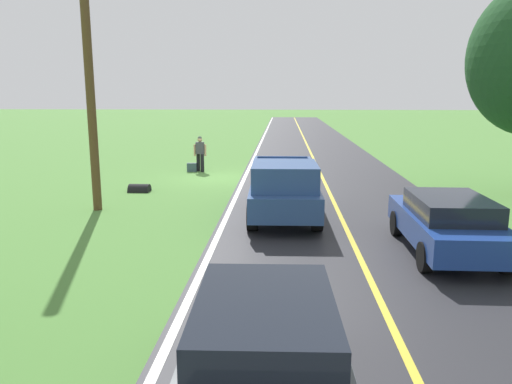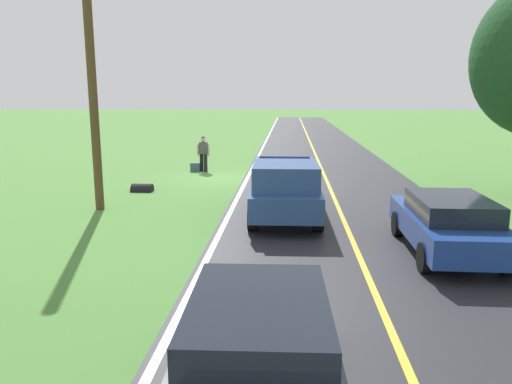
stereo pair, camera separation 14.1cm
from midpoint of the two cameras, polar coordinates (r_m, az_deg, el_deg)
name	(u,v)px [view 1 (the left image)]	position (r m, az deg, el deg)	size (l,w,h in m)	color
ground_plane	(218,178)	(22.41, -4.67, 1.68)	(200.00, 200.00, 0.00)	#4C7F38
road_surface	(323,179)	(22.27, 7.63, 1.56)	(7.47, 120.00, 0.00)	#28282D
lane_edge_line	(245,178)	(22.28, -1.53, 1.67)	(0.16, 117.60, 0.00)	silver
lane_centre_line	(323,179)	(22.27, 7.63, 1.57)	(0.14, 117.60, 0.00)	gold
hitchhiker_walking	(200,152)	(24.18, -6.71, 4.69)	(0.62, 0.51, 1.75)	black
suitcase_carried	(192,167)	(24.25, -7.67, 2.87)	(0.20, 0.46, 0.43)	#384C56
pickup_truck_passing	(284,187)	(14.90, 3.00, 0.57)	(2.18, 5.44, 1.82)	#2D4C84
sedan_ahead_same_lane	(265,357)	(5.98, 0.31, -18.71)	(2.01, 4.44, 1.41)	#4C5156
sedan_mid_oncoming	(447,222)	(12.48, 21.12, -3.32)	(1.96, 4.42, 1.41)	navy
utility_pole_roadside	(90,83)	(16.58, -19.09, 11.99)	(0.28, 0.28, 8.22)	brown
drainage_culvert	(140,192)	(19.70, -13.64, 0.05)	(0.60, 0.60, 0.80)	black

